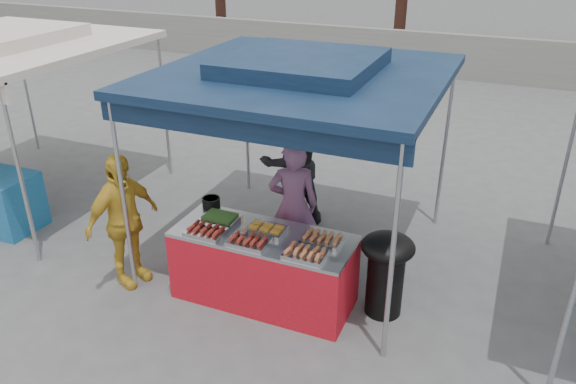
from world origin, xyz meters
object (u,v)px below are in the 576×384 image
at_px(wok_burner, 386,268).
at_px(vendor_table, 264,267).
at_px(cooking_pot, 211,203).
at_px(vendor_woman, 293,206).
at_px(helper_man, 292,162).
at_px(customer_person, 123,221).

bearing_deg(wok_burner, vendor_table, -149.59).
height_order(cooking_pot, wok_burner, cooking_pot).
distance_m(cooking_pot, vendor_woman, 0.98).
height_order(cooking_pot, vendor_woman, vendor_woman).
xyz_separation_m(vendor_table, cooking_pot, (-0.84, 0.34, 0.49)).
relative_size(helper_man, customer_person, 1.13).
bearing_deg(vendor_table, customer_person, -169.40).
xyz_separation_m(cooking_pot, helper_man, (0.42, 1.48, 0.02)).
xyz_separation_m(vendor_table, customer_person, (-1.63, -0.31, 0.39)).
relative_size(cooking_pot, wok_burner, 0.22).
xyz_separation_m(wok_burner, customer_person, (-2.95, -0.61, 0.24)).
bearing_deg(helper_man, vendor_table, 60.60).
xyz_separation_m(cooking_pot, vendor_woman, (0.86, 0.47, -0.09)).
height_order(vendor_woman, customer_person, same).
xyz_separation_m(cooking_pot, customer_person, (-0.79, -0.65, -0.09)).
height_order(cooking_pot, customer_person, customer_person).
relative_size(vendor_table, cooking_pot, 9.43).
relative_size(cooking_pot, customer_person, 0.13).
bearing_deg(customer_person, cooking_pot, -35.01).
bearing_deg(vendor_woman, vendor_table, 66.34).
relative_size(vendor_woman, customer_person, 1.00).
distance_m(vendor_table, vendor_woman, 0.90).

